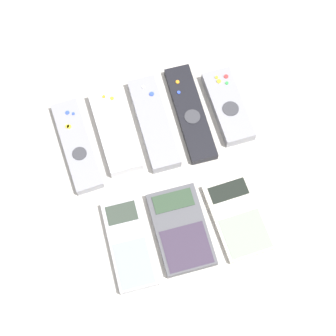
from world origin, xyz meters
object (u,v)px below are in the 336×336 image
at_px(remote_1, 115,131).
at_px(remote_3, 190,113).
at_px(remote_4, 228,106).
at_px(calculator_0, 129,244).
at_px(calculator_1, 181,229).
at_px(remote_0, 77,145).
at_px(calculator_2, 238,217).
at_px(remote_2, 154,123).

height_order(remote_1, remote_3, remote_1).
height_order(remote_4, calculator_0, remote_4).
height_order(remote_4, calculator_1, remote_4).
height_order(remote_1, calculator_0, remote_1).
height_order(remote_0, calculator_2, remote_0).
height_order(remote_2, calculator_0, remote_2).
relative_size(remote_4, calculator_0, 0.95).
bearing_deg(calculator_1, remote_2, 87.88).
relative_size(remote_2, calculator_2, 1.29).
bearing_deg(remote_3, remote_1, -179.17).
bearing_deg(remote_2, remote_1, 177.80).
distance_m(remote_2, remote_4, 0.14).
xyz_separation_m(remote_2, remote_3, (0.07, 0.00, -0.00)).
bearing_deg(calculator_2, calculator_1, 174.52).
height_order(remote_1, calculator_2, remote_1).
relative_size(remote_0, calculator_2, 1.26).
relative_size(remote_1, remote_3, 0.85).
bearing_deg(calculator_1, remote_4, 54.12).
bearing_deg(calculator_0, remote_0, 103.98).
distance_m(remote_4, calculator_1, 0.25).
height_order(remote_4, calculator_2, remote_4).
height_order(remote_2, remote_3, remote_2).
bearing_deg(remote_3, calculator_0, -128.10).
distance_m(remote_0, remote_1, 0.07).
relative_size(remote_3, remote_4, 1.32).
distance_m(remote_1, calculator_1, 0.22).
distance_m(remote_3, calculator_0, 0.27).
xyz_separation_m(remote_4, calculator_2, (-0.05, -0.21, -0.00)).
bearing_deg(calculator_0, calculator_2, -0.00).
height_order(calculator_1, calculator_2, calculator_1).
xyz_separation_m(remote_1, remote_2, (0.07, -0.00, -0.00)).
height_order(remote_0, remote_3, remote_0).
xyz_separation_m(remote_4, calculator_1, (-0.15, -0.20, -0.00)).
relative_size(remote_1, calculator_2, 1.16).
relative_size(remote_1, remote_4, 1.11).
bearing_deg(remote_3, remote_4, -4.29).
bearing_deg(calculator_0, remote_4, 41.48).
bearing_deg(calculator_2, remote_3, 93.10).
xyz_separation_m(remote_2, remote_4, (0.14, -0.00, 0.00)).
bearing_deg(remote_2, remote_3, 2.07).
relative_size(remote_4, calculator_1, 1.02).
bearing_deg(calculator_1, remote_3, 69.89).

